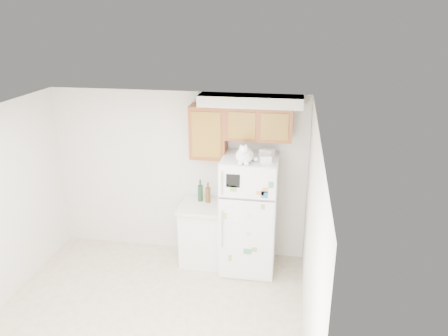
% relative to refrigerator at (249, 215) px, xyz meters
% --- Properties ---
extents(ground_plane, '(3.80, 4.00, 0.01)m').
position_rel_refrigerator_xyz_m(ground_plane, '(-1.11, -1.61, -0.86)').
color(ground_plane, beige).
extents(room_shell, '(3.84, 4.04, 2.52)m').
position_rel_refrigerator_xyz_m(room_shell, '(-0.99, -1.36, 0.82)').
color(room_shell, beige).
rests_on(room_shell, ground_plane).
extents(refrigerator, '(0.76, 0.78, 1.70)m').
position_rel_refrigerator_xyz_m(refrigerator, '(0.00, 0.00, 0.00)').
color(refrigerator, white).
rests_on(refrigerator, ground_plane).
extents(base_counter, '(0.64, 0.64, 0.92)m').
position_rel_refrigerator_xyz_m(base_counter, '(-0.69, 0.07, -0.39)').
color(base_counter, white).
rests_on(base_counter, ground_plane).
extents(cat, '(0.28, 0.42, 0.29)m').
position_rel_refrigerator_xyz_m(cat, '(-0.05, -0.23, 0.96)').
color(cat, white).
rests_on(cat, refrigerator).
extents(storage_box_back, '(0.22, 0.19, 0.10)m').
position_rel_refrigerator_xyz_m(storage_box_back, '(0.22, 0.10, 0.90)').
color(storage_box_back, white).
rests_on(storage_box_back, refrigerator).
extents(storage_box_front, '(0.17, 0.14, 0.09)m').
position_rel_refrigerator_xyz_m(storage_box_front, '(0.21, -0.15, 0.89)').
color(storage_box_front, white).
rests_on(storage_box_front, refrigerator).
extents(bottle_green, '(0.08, 0.08, 0.33)m').
position_rel_refrigerator_xyz_m(bottle_green, '(-0.74, 0.21, 0.23)').
color(bottle_green, '#19381E').
rests_on(bottle_green, base_counter).
extents(bottle_amber, '(0.07, 0.07, 0.31)m').
position_rel_refrigerator_xyz_m(bottle_amber, '(-0.62, 0.17, 0.22)').
color(bottle_amber, '#593814').
rests_on(bottle_amber, base_counter).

